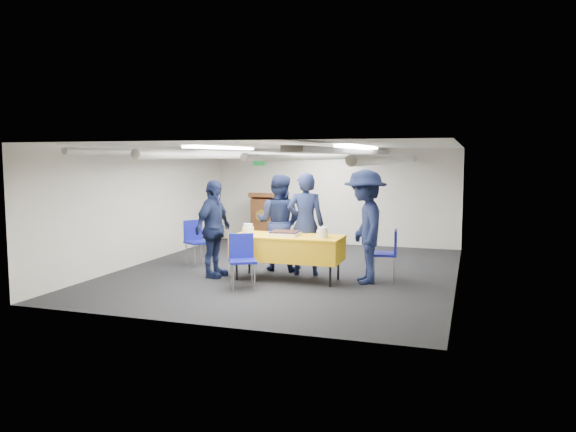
# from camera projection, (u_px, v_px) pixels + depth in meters

# --- Properties ---
(ground) EXTENTS (7.00, 7.00, 0.00)m
(ground) POSITION_uv_depth(u_px,v_px,m) (287.00, 271.00, 10.36)
(ground) COLOR black
(ground) RESTS_ON ground
(room_shell) EXTENTS (6.00, 7.00, 2.30)m
(room_shell) POSITION_uv_depth(u_px,v_px,m) (299.00, 173.00, 10.52)
(room_shell) COLOR beige
(room_shell) RESTS_ON ground
(serving_table) EXTENTS (1.89, 0.81, 0.77)m
(serving_table) POSITION_uv_depth(u_px,v_px,m) (288.00, 248.00, 9.58)
(serving_table) COLOR black
(serving_table) RESTS_ON ground
(sheet_cake) EXTENTS (0.49, 0.38, 0.09)m
(sheet_cake) POSITION_uv_depth(u_px,v_px,m) (285.00, 233.00, 9.52)
(sheet_cake) COLOR white
(sheet_cake) RESTS_ON serving_table
(plate_stack_left) EXTENTS (0.20, 0.20, 0.18)m
(plate_stack_left) POSITION_uv_depth(u_px,v_px,m) (248.00, 229.00, 9.72)
(plate_stack_left) COLOR white
(plate_stack_left) RESTS_ON serving_table
(plate_stack_right) EXTENTS (0.19, 0.19, 0.17)m
(plate_stack_right) POSITION_uv_depth(u_px,v_px,m) (322.00, 233.00, 9.31)
(plate_stack_right) COLOR white
(plate_stack_right) RESTS_ON serving_table
(podium) EXTENTS (0.62, 0.53, 1.25)m
(podium) POSITION_uv_depth(u_px,v_px,m) (264.00, 218.00, 13.67)
(podium) COLOR brown
(podium) RESTS_ON ground
(chair_near) EXTENTS (0.57, 0.57, 0.87)m
(chair_near) POSITION_uv_depth(u_px,v_px,m) (242.00, 255.00, 9.01)
(chair_near) COLOR gray
(chair_near) RESTS_ON ground
(chair_right) EXTENTS (0.46, 0.46, 0.87)m
(chair_right) POSITION_uv_depth(u_px,v_px,m) (389.00, 249.00, 9.56)
(chair_right) COLOR gray
(chair_right) RESTS_ON ground
(chair_left) EXTENTS (0.58, 0.58, 0.87)m
(chair_left) POSITION_uv_depth(u_px,v_px,m) (196.00, 238.00, 10.97)
(chair_left) COLOR gray
(chair_left) RESTS_ON ground
(sailor_a) EXTENTS (0.74, 0.56, 1.83)m
(sailor_a) POSITION_uv_depth(u_px,v_px,m) (305.00, 224.00, 9.98)
(sailor_a) COLOR #0E1533
(sailor_a) RESTS_ON ground
(sailor_b) EXTENTS (0.88, 0.70, 1.79)m
(sailor_b) POSITION_uv_depth(u_px,v_px,m) (279.00, 222.00, 10.40)
(sailor_b) COLOR #0E1533
(sailor_b) RESTS_ON ground
(sailor_c) EXTENTS (0.53, 1.04, 1.71)m
(sailor_c) POSITION_uv_depth(u_px,v_px,m) (213.00, 229.00, 9.79)
(sailor_c) COLOR #0E1533
(sailor_c) RESTS_ON ground
(sailor_d) EXTENTS (1.06, 1.39, 1.90)m
(sailor_d) POSITION_uv_depth(u_px,v_px,m) (365.00, 226.00, 9.33)
(sailor_d) COLOR #0E1533
(sailor_d) RESTS_ON ground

